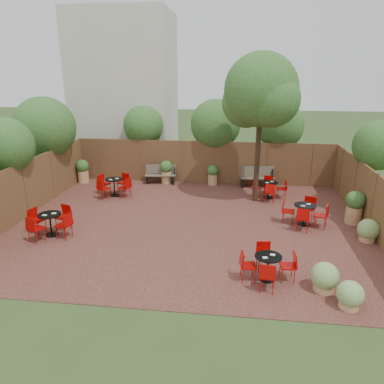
# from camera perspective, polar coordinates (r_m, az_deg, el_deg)

# --- Properties ---
(ground) EXTENTS (80.00, 80.00, 0.00)m
(ground) POSITION_cam_1_polar(r_m,az_deg,el_deg) (12.97, -0.38, -4.88)
(ground) COLOR #354F23
(ground) RESTS_ON ground
(courtyard_paving) EXTENTS (12.00, 10.00, 0.02)m
(courtyard_paving) POSITION_cam_1_polar(r_m,az_deg,el_deg) (12.97, -0.38, -4.84)
(courtyard_paving) COLOR #391B17
(courtyard_paving) RESTS_ON ground
(fence_back) EXTENTS (12.00, 0.08, 2.00)m
(fence_back) POSITION_cam_1_polar(r_m,az_deg,el_deg) (17.39, 1.77, 4.61)
(fence_back) COLOR #512D1E
(fence_back) RESTS_ON ground
(fence_left) EXTENTS (0.08, 10.00, 2.00)m
(fence_left) POSITION_cam_1_polar(r_m,az_deg,el_deg) (14.62, -24.40, 0.31)
(fence_left) COLOR #512D1E
(fence_left) RESTS_ON ground
(fence_right) EXTENTS (0.08, 10.00, 2.00)m
(fence_right) POSITION_cam_1_polar(r_m,az_deg,el_deg) (13.27, 26.24, -1.67)
(fence_right) COLOR #512D1E
(fence_right) RESTS_ON ground
(neighbour_building) EXTENTS (5.00, 4.00, 8.00)m
(neighbour_building) POSITION_cam_1_polar(r_m,az_deg,el_deg) (20.76, -10.22, 14.94)
(neighbour_building) COLOR beige
(neighbour_building) RESTS_ON ground
(overhang_foliage) EXTENTS (15.41, 10.51, 2.61)m
(overhang_foliage) POSITION_cam_1_polar(r_m,az_deg,el_deg) (15.45, -8.26, 9.04)
(overhang_foliage) COLOR #2C5C1E
(overhang_foliage) RESTS_ON ground
(courtyard_tree) EXTENTS (2.89, 2.81, 5.79)m
(courtyard_tree) POSITION_cam_1_polar(r_m,az_deg,el_deg) (14.54, 10.56, 14.55)
(courtyard_tree) COLOR black
(courtyard_tree) RESTS_ON courtyard_paving
(park_bench_left) EXTENTS (1.46, 0.63, 0.87)m
(park_bench_left) POSITION_cam_1_polar(r_m,az_deg,el_deg) (17.45, -4.87, 2.80)
(park_bench_left) COLOR brown
(park_bench_left) RESTS_ON courtyard_paving
(park_bench_right) EXTENTS (1.57, 0.67, 0.94)m
(park_bench_right) POSITION_cam_1_polar(r_m,az_deg,el_deg) (17.11, 10.02, 2.39)
(park_bench_right) COLOR brown
(park_bench_right) RESTS_ON courtyard_paving
(bistro_tables) EXTENTS (9.78, 7.88, 0.85)m
(bistro_tables) POSITION_cam_1_polar(r_m,az_deg,el_deg) (13.08, 0.19, -2.63)
(bistro_tables) COLOR black
(bistro_tables) RESTS_ON courtyard_paving
(planters) EXTENTS (11.92, 4.61, 1.17)m
(planters) POSITION_cam_1_polar(r_m,az_deg,el_deg) (15.87, 0.88, 1.82)
(planters) COLOR tan
(planters) RESTS_ON courtyard_paving
(low_shrubs) EXTENTS (2.60, 4.27, 0.73)m
(low_shrubs) POSITION_cam_1_polar(r_m,az_deg,el_deg) (10.63, 23.10, -9.81)
(low_shrubs) COLOR tan
(low_shrubs) RESTS_ON courtyard_paving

